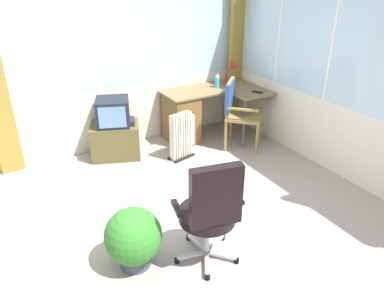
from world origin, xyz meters
The scene contains 13 objects.
ground centered at (0.00, 0.00, -0.03)m, with size 5.58×5.54×0.06m, color gray.
north_window_panel centered at (0.00, 2.30, 1.30)m, with size 4.58×0.07×2.60m.
east_window_panel centered at (2.32, 0.00, 1.30)m, with size 0.07×4.54×2.60m.
curtain_corner centered at (2.19, 2.17, 1.25)m, with size 0.28×0.07×2.50m, color olive.
desk centered at (1.15, 1.94, 0.41)m, with size 1.44×0.99×0.74m.
desk_lamp centered at (1.96, 1.95, 0.97)m, with size 0.24×0.20×0.36m.
tv_remote centered at (2.04, 1.42, 0.75)m, with size 0.04×0.15×0.02m, color black.
spray_bottle centered at (1.68, 1.93, 0.84)m, with size 0.06×0.06×0.22m.
wooden_armchair centered at (1.65, 1.41, 0.62)m, with size 0.68×0.68×0.98m.
office_chair centered at (0.05, -0.44, 0.58)m, with size 0.62×0.57×1.03m.
tv_on_stand centered at (0.04, 1.94, 0.37)m, with size 0.76×0.64×0.83m.
space_heater centered at (0.82, 1.46, 0.33)m, with size 0.41×0.25×0.65m.
potted_plant centered at (-0.53, -0.13, 0.30)m, with size 0.50×0.50×0.56m.
Camera 1 is at (-1.34, -2.54, 2.40)m, focal length 34.56 mm.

